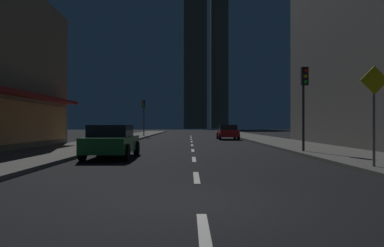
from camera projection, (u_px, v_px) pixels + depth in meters
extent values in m
cube|color=black|center=(191.00, 139.00, 38.75)|extent=(78.00, 136.00, 0.10)
cube|color=#605E59|center=(256.00, 138.00, 38.81)|extent=(4.00, 76.00, 0.15)
cube|color=#605E59|center=(126.00, 138.00, 38.70)|extent=(4.00, 76.00, 0.15)
cube|color=silver|center=(204.00, 235.00, 4.75)|extent=(0.16, 2.20, 0.01)
cube|color=silver|center=(196.00, 177.00, 9.95)|extent=(0.16, 2.20, 0.01)
cube|color=silver|center=(194.00, 159.00, 15.15)|extent=(0.16, 2.20, 0.01)
cube|color=silver|center=(193.00, 151.00, 20.35)|extent=(0.16, 2.20, 0.01)
cube|color=silver|center=(192.00, 145.00, 25.55)|extent=(0.16, 2.20, 0.01)
cube|color=silver|center=(192.00, 142.00, 30.75)|extent=(0.16, 2.20, 0.01)
cube|color=silver|center=(191.00, 139.00, 35.95)|extent=(0.16, 2.20, 0.01)
cube|color=silver|center=(191.00, 137.00, 41.15)|extent=(0.16, 2.20, 0.01)
cube|color=silver|center=(191.00, 136.00, 46.35)|extent=(0.16, 2.20, 0.01)
cube|color=brown|center=(195.00, 58.00, 132.35)|extent=(8.23, 7.89, 51.73)
cube|color=#5C5745|center=(219.00, 56.00, 135.57)|extent=(6.32, 6.28, 54.55)
cube|color=#1E722D|center=(112.00, 144.00, 15.89)|extent=(1.80, 4.20, 0.65)
cube|color=black|center=(111.00, 131.00, 15.69)|extent=(1.64, 2.00, 0.55)
cylinder|color=black|center=(100.00, 148.00, 17.28)|extent=(0.22, 0.68, 0.68)
cylinder|color=black|center=(137.00, 148.00, 17.30)|extent=(0.22, 0.68, 0.68)
cylinder|color=black|center=(82.00, 153.00, 14.48)|extent=(0.22, 0.68, 0.68)
cylinder|color=black|center=(126.00, 153.00, 14.50)|extent=(0.22, 0.68, 0.68)
sphere|color=white|center=(110.00, 141.00, 17.94)|extent=(0.18, 0.18, 0.18)
sphere|color=white|center=(132.00, 141.00, 17.95)|extent=(0.18, 0.18, 0.18)
cube|color=#B21919|center=(228.00, 133.00, 35.70)|extent=(1.80, 4.20, 0.65)
cube|color=black|center=(228.00, 128.00, 35.50)|extent=(1.64, 2.00, 0.55)
cylinder|color=black|center=(218.00, 136.00, 37.09)|extent=(0.22, 0.68, 0.68)
cylinder|color=black|center=(235.00, 136.00, 37.11)|extent=(0.22, 0.68, 0.68)
cylinder|color=black|center=(220.00, 137.00, 34.29)|extent=(0.22, 0.68, 0.68)
cylinder|color=black|center=(239.00, 137.00, 34.31)|extent=(0.22, 0.68, 0.68)
sphere|color=white|center=(220.00, 132.00, 37.75)|extent=(0.18, 0.18, 0.18)
sphere|color=white|center=(231.00, 132.00, 37.76)|extent=(0.18, 0.18, 0.18)
cylinder|color=red|center=(123.00, 137.00, 30.92)|extent=(0.22, 0.22, 0.55)
sphere|color=red|center=(123.00, 134.00, 30.92)|extent=(0.21, 0.21, 0.21)
cylinder|color=red|center=(123.00, 140.00, 30.92)|extent=(0.30, 0.30, 0.06)
cylinder|color=red|center=(121.00, 136.00, 30.92)|extent=(0.10, 0.10, 0.10)
cylinder|color=red|center=(124.00, 136.00, 30.92)|extent=(0.10, 0.10, 0.10)
cylinder|color=#2D2D2D|center=(303.00, 109.00, 18.05)|extent=(0.12, 0.12, 4.20)
cube|color=black|center=(305.00, 76.00, 17.86)|extent=(0.32, 0.24, 0.90)
sphere|color=red|center=(305.00, 70.00, 17.73)|extent=(0.18, 0.18, 0.18)
sphere|color=#F2B20C|center=(305.00, 76.00, 17.73)|extent=(0.18, 0.18, 0.18)
sphere|color=#19D833|center=(305.00, 82.00, 17.73)|extent=(0.18, 0.18, 0.18)
cylinder|color=#2D2D2D|center=(144.00, 118.00, 42.28)|extent=(0.12, 0.12, 4.20)
cube|color=black|center=(144.00, 104.00, 42.08)|extent=(0.32, 0.24, 0.90)
sphere|color=red|center=(144.00, 102.00, 41.95)|extent=(0.18, 0.18, 0.18)
sphere|color=#F2B20C|center=(144.00, 104.00, 41.95)|extent=(0.18, 0.18, 0.18)
sphere|color=#19D833|center=(144.00, 107.00, 41.95)|extent=(0.18, 0.18, 0.18)
cylinder|color=slate|center=(374.00, 128.00, 11.35)|extent=(0.08, 0.08, 2.40)
cube|color=yellow|center=(374.00, 80.00, 11.32)|extent=(0.91, 0.03, 0.91)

